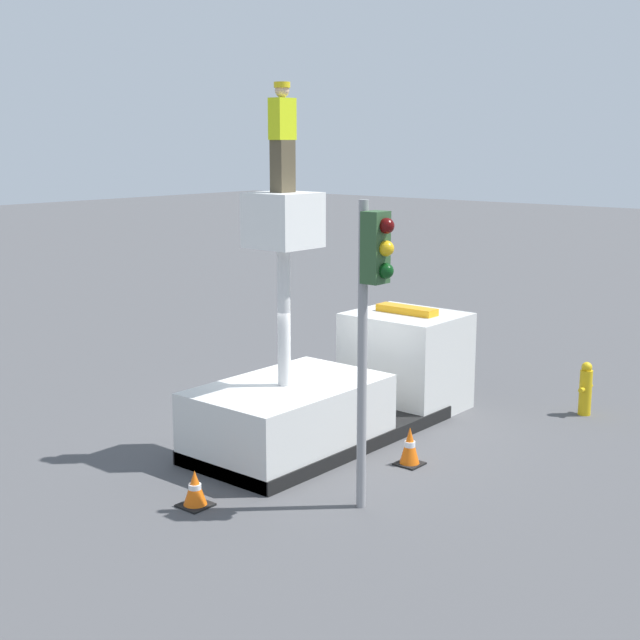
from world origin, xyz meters
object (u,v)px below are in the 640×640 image
worker (282,137)px  fire_hydrant (586,389)px  bucket_truck (342,388)px  traffic_light_pole (371,294)px  traffic_cone_curbside (410,447)px  traffic_cone_rear (195,489)px

worker → fire_hydrant: size_ratio=1.63×
bucket_truck → traffic_light_pole: (-2.49, -2.52, 2.36)m
fire_hydrant → bucket_truck: bearing=142.8°
worker → traffic_cone_curbside: bearing=-63.3°
traffic_light_pole → traffic_cone_rear: 3.91m
bucket_truck → worker: size_ratio=3.52×
traffic_cone_rear → traffic_cone_curbside: 3.77m
bucket_truck → worker: bearing=180.0°
bucket_truck → traffic_cone_rear: 4.14m
traffic_cone_rear → traffic_cone_curbside: traffic_cone_curbside is taller
bucket_truck → traffic_light_pole: traffic_light_pole is taller
bucket_truck → traffic_cone_rear: (-4.06, -0.48, -0.59)m
worker → traffic_cone_rear: size_ratio=3.13×
bucket_truck → fire_hydrant: bearing=-37.2°
bucket_truck → traffic_light_pole: size_ratio=1.36×
fire_hydrant → traffic_cone_rear: fire_hydrant is taller
traffic_light_pole → fire_hydrant: size_ratio=4.22×
bucket_truck → worker: worker is taller
fire_hydrant → traffic_cone_rear: bearing=162.6°
worker → traffic_light_pole: worker is taller
traffic_light_pole → traffic_cone_rear: traffic_light_pole is taller
fire_hydrant → traffic_cone_curbside: bearing=166.8°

